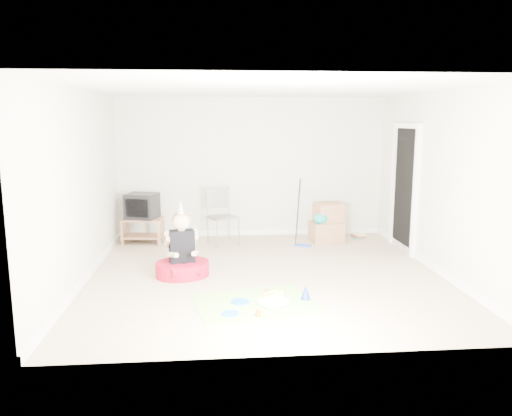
{
  "coord_description": "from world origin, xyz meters",
  "views": [
    {
      "loc": [
        -0.72,
        -6.83,
        2.2
      ],
      "look_at": [
        -0.1,
        0.4,
        0.9
      ],
      "focal_mm": 35.0,
      "sensor_mm": 36.0,
      "label": 1
    }
  ],
  "objects": [
    {
      "name": "birthday_cake",
      "position": [
        -0.03,
        -1.22,
        0.04
      ],
      "size": [
        0.37,
        0.36,
        0.14
      ],
      "color": "white",
      "rests_on": "party_mat"
    },
    {
      "name": "cardboard_boxes",
      "position": [
        1.31,
        1.84,
        0.34
      ],
      "size": [
        0.62,
        0.52,
        0.7
      ],
      "color": "#A67650",
      "rests_on": "ground"
    },
    {
      "name": "blue_party_hat",
      "position": [
        0.39,
        -1.05,
        0.1
      ],
      "size": [
        0.17,
        0.17,
        0.18
      ],
      "primitive_type": "cone",
      "rotation": [
        0.0,
        0.0,
        0.46
      ],
      "color": "blue",
      "rests_on": "party_mat"
    },
    {
      "name": "crt_tv",
      "position": [
        -2.0,
        2.06,
        0.67
      ],
      "size": [
        0.63,
        0.57,
        0.45
      ],
      "primitive_type": "cube",
      "rotation": [
        0.0,
        0.0,
        -0.31
      ],
      "color": "black",
      "rests_on": "tv_stand"
    },
    {
      "name": "orange_cup_near",
      "position": [
        -0.07,
        -0.86,
        0.04
      ],
      "size": [
        0.08,
        0.08,
        0.07
      ],
      "primitive_type": "cylinder",
      "rotation": [
        0.0,
        0.0,
        0.32
      ],
      "color": "#CC5B16",
      "rests_on": "party_mat"
    },
    {
      "name": "book_pile",
      "position": [
        1.97,
        2.09,
        0.04
      ],
      "size": [
        0.22,
        0.26,
        0.08
      ],
      "color": "#236A42",
      "rests_on": "ground"
    },
    {
      "name": "blue_plate_near",
      "position": [
        -0.42,
        -1.08,
        0.01
      ],
      "size": [
        0.3,
        0.3,
        0.01
      ],
      "primitive_type": "cylinder",
      "rotation": [
        0.0,
        0.0,
        0.36
      ],
      "color": "blue",
      "rests_on": "party_mat"
    },
    {
      "name": "tv_stand",
      "position": [
        -2.0,
        2.06,
        0.27
      ],
      "size": [
        0.75,
        0.51,
        0.45
      ],
      "color": "#A06B48",
      "rests_on": "ground"
    },
    {
      "name": "party_mat",
      "position": [
        -0.25,
        -1.11,
        0.0
      ],
      "size": [
        1.64,
        1.35,
        0.01
      ],
      "primitive_type": "cube",
      "rotation": [
        0.0,
        0.0,
        0.24
      ],
      "color": "#FF35A2",
      "rests_on": "ground"
    },
    {
      "name": "orange_cup_far",
      "position": [
        -0.24,
        -1.54,
        0.04
      ],
      "size": [
        0.09,
        0.09,
        0.08
      ],
      "primitive_type": "cylinder",
      "rotation": [
        0.0,
        0.0,
        0.58
      ],
      "color": "#CC5B16",
      "rests_on": "party_mat"
    },
    {
      "name": "folding_chair",
      "position": [
        -0.56,
        1.79,
        0.49
      ],
      "size": [
        0.6,
        0.58,
        1.01
      ],
      "color": "gray",
      "rests_on": "ground"
    },
    {
      "name": "blue_plate_far",
      "position": [
        -0.55,
        -1.44,
        0.01
      ],
      "size": [
        0.28,
        0.28,
        0.01
      ],
      "primitive_type": "cylinder",
      "rotation": [
        0.0,
        0.0,
        0.53
      ],
      "color": "blue",
      "rests_on": "party_mat"
    },
    {
      "name": "ground",
      "position": [
        0.0,
        0.0,
        0.0
      ],
      "size": [
        5.0,
        5.0,
        0.0
      ],
      "primitive_type": "plane",
      "color": "tan",
      "rests_on": "ground"
    },
    {
      "name": "doorway_recess",
      "position": [
        2.48,
        1.2,
        1.02
      ],
      "size": [
        0.02,
        0.9,
        2.05
      ],
      "primitive_type": "cube",
      "color": "black",
      "rests_on": "ground"
    },
    {
      "name": "floor_mop",
      "position": [
        0.82,
        1.55,
        0.26
      ],
      "size": [
        0.31,
        0.37,
        1.16
      ],
      "color": "blue",
      "rests_on": "ground"
    },
    {
      "name": "seated_woman",
      "position": [
        -1.18,
        0.03,
        0.24
      ],
      "size": [
        0.91,
        0.91,
        1.09
      ],
      "color": "#AB0F27",
      "rests_on": "ground"
    }
  ]
}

